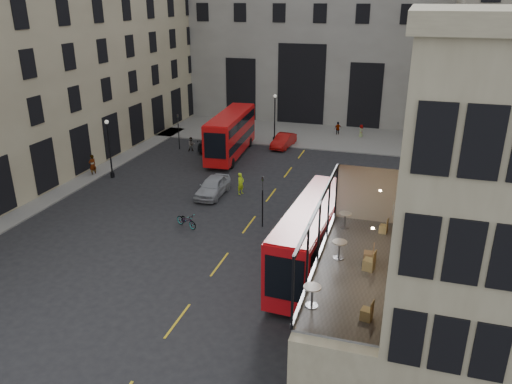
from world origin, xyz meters
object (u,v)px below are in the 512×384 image
(traffic_light_far, at_px, (178,127))
(pedestrian_d, at_px, (361,131))
(pedestrian_a, at_px, (191,144))
(cafe_table_mid, at_px, (339,247))
(cafe_table_far, at_px, (345,218))
(cafe_chair_d, at_px, (384,228))
(street_lamp_a, at_px, (110,152))
(cafe_chair_b, at_px, (369,264))
(car_a, at_px, (213,186))
(street_lamp_b, at_px, (275,121))
(cafe_table_near, at_px, (312,293))
(car_c, at_px, (212,141))
(cafe_chair_a, at_px, (367,314))
(traffic_light_near, at_px, (263,195))
(cyclist, at_px, (241,184))
(cafe_chair_c, at_px, (369,256))
(pedestrian_b, at_px, (236,128))
(car_b, at_px, (284,141))
(bus_far, at_px, (231,132))
(pedestrian_c, at_px, (338,129))
(pedestrian_e, at_px, (92,165))
(bus_near, at_px, (312,236))
(bicycle, at_px, (186,220))

(traffic_light_far, bearing_deg, pedestrian_d, 29.76)
(pedestrian_a, xyz_separation_m, cafe_table_mid, (19.28, -27.13, 4.39))
(cafe_table_far, distance_m, cafe_chair_d, 1.93)
(street_lamp_a, bearing_deg, cafe_chair_b, -36.73)
(cafe_table_far, bearing_deg, car_a, 133.89)
(street_lamp_b, xyz_separation_m, cafe_table_near, (11.40, -37.39, 2.76))
(car_c, bearing_deg, pedestrian_a, 34.82)
(pedestrian_a, xyz_separation_m, cafe_chair_a, (20.88, -31.33, 4.08))
(traffic_light_near, height_order, street_lamp_b, street_lamp_b)
(cyclist, distance_m, pedestrian_d, 22.28)
(traffic_light_far, distance_m, pedestrian_a, 2.30)
(pedestrian_d, bearing_deg, cafe_chair_c, 163.54)
(cafe_table_mid, relative_size, cafe_chair_c, 0.97)
(pedestrian_b, bearing_deg, car_b, -58.17)
(street_lamp_b, relative_size, cafe_table_mid, 6.42)
(cafe_table_far, height_order, cafe_chair_b, cafe_chair_b)
(street_lamp_a, xyz_separation_m, cafe_chair_b, (24.21, -18.06, 2.48))
(cafe_chair_c, bearing_deg, cafe_chair_b, -83.78)
(cafe_table_near, relative_size, cafe_chair_a, 1.06)
(car_b, xyz_separation_m, cafe_table_far, (10.09, -28.13, 4.38))
(pedestrian_b, relative_size, cafe_table_near, 2.31)
(traffic_light_far, height_order, pedestrian_b, traffic_light_far)
(bus_far, distance_m, car_b, 6.57)
(pedestrian_a, xyz_separation_m, cafe_chair_b, (20.65, -27.75, 4.11))
(traffic_light_far, relative_size, cafe_table_mid, 4.58)
(pedestrian_c, bearing_deg, pedestrian_e, 8.90)
(car_a, distance_m, cafe_chair_c, 21.42)
(car_c, relative_size, pedestrian_e, 2.84)
(pedestrian_a, height_order, cafe_table_far, cafe_table_far)
(pedestrian_a, xyz_separation_m, pedestrian_d, (16.67, 10.75, 0.01))
(cafe_table_far, bearing_deg, car_c, 124.30)
(street_lamp_a, relative_size, pedestrian_c, 3.28)
(bus_near, distance_m, cafe_chair_a, 11.44)
(cafe_chair_d, bearing_deg, cafe_table_near, -106.94)
(pedestrian_d, height_order, cafe_table_near, cafe_table_near)
(traffic_light_near, xyz_separation_m, pedestrian_e, (-18.00, 5.99, -1.44))
(pedestrian_e, height_order, cafe_table_near, cafe_table_near)
(car_c, bearing_deg, pedestrian_c, -152.34)
(car_a, distance_m, cafe_chair_b, 22.00)
(car_a, height_order, car_b, car_a)
(pedestrian_e, height_order, cafe_chair_b, cafe_chair_b)
(cafe_chair_c, bearing_deg, cafe_chair_a, -85.81)
(cafe_table_near, distance_m, cafe_chair_d, 7.47)
(street_lamp_b, bearing_deg, bicycle, -90.41)
(pedestrian_b, distance_m, cafe_table_far, 35.35)
(pedestrian_c, height_order, pedestrian_e, pedestrian_e)
(pedestrian_e, distance_m, cafe_table_near, 32.71)
(bus_far, relative_size, car_c, 2.01)
(car_b, xyz_separation_m, bicycle, (-1.75, -21.62, -0.22))
(cyclist, relative_size, cafe_chair_a, 2.31)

